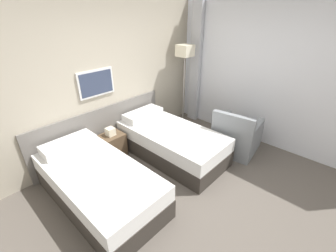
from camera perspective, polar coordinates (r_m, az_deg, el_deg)
ground_plane at (r=3.47m, az=6.28°, el=-16.94°), size 16.00×16.00×0.00m
wall_headboard at (r=4.10m, az=-15.71°, el=10.74°), size 10.00×0.10×2.70m
wall_window at (r=4.54m, az=26.37°, el=11.00°), size 0.21×4.45×2.70m
bed_near_door at (r=3.36m, az=-17.37°, el=-13.68°), size 0.98×1.98×0.66m
bed_near_window at (r=4.10m, az=0.68°, el=-3.99°), size 0.98×1.98×0.66m
nightstand at (r=4.22m, az=-14.00°, el=-4.64°), size 0.43×0.35×0.57m
floor_lamp at (r=4.85m, az=4.30°, el=17.21°), size 0.29×0.29×1.78m
armchair at (r=4.42m, az=16.94°, el=-2.65°), size 0.90×0.84×0.86m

